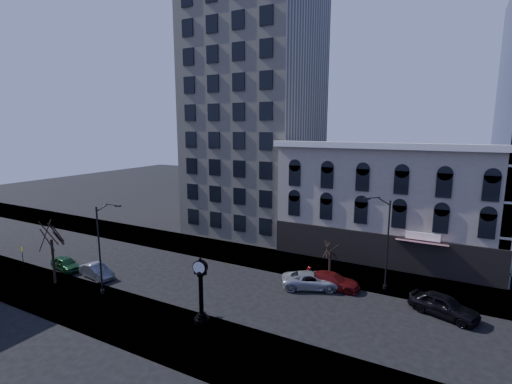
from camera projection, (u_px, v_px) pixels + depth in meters
The scene contains 16 objects.
ground at pixel (215, 284), 33.28m from camera, with size 160.00×160.00×0.00m, color black.
sidewalk_far at pixel (257, 257), 40.21m from camera, with size 160.00×6.00×0.12m, color gray.
sidewalk_near at pixel (151, 325), 26.33m from camera, with size 160.00×6.00×0.12m, color gray.
cream_tower at pixel (255, 86), 49.17m from camera, with size 15.90×15.40×42.50m.
victorian_row at pixel (388, 201), 40.43m from camera, with size 22.60×11.19×12.50m.
street_clock at pixel (201, 293), 26.30m from camera, with size 1.10×1.10×4.85m.
street_lamp_near at pixel (104, 225), 30.07m from camera, with size 1.98×0.88×7.93m.
street_lamp_far at pixel (382, 219), 31.08m from camera, with size 2.01×1.06×8.26m.
bare_tree_near at pixel (50, 230), 32.50m from camera, with size 3.81×3.81×6.53m.
bare_tree_far at pixel (331, 245), 34.39m from camera, with size 2.35×2.35×4.04m.
warning_sign at pixel (22, 253), 36.60m from camera, with size 0.72×0.29×2.30m.
car_near_a at pixel (66, 264), 36.55m from camera, with size 1.55×3.84×1.31m, color #143F1E.
car_near_b at pixel (97, 271), 34.68m from camera, with size 1.37×3.94×1.30m, color #595B60.
car_far_a at pixel (311, 280), 32.47m from camera, with size 2.35×5.09×1.42m, color #A5A8AD.
car_far_b at pixel (332, 281), 32.39m from camera, with size 1.95×4.79×1.39m, color maroon.
car_far_c at pixel (444, 305), 27.65m from camera, with size 1.97×4.89×1.67m, color black.
Camera 1 is at (18.06, -25.87, 13.96)m, focal length 26.00 mm.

